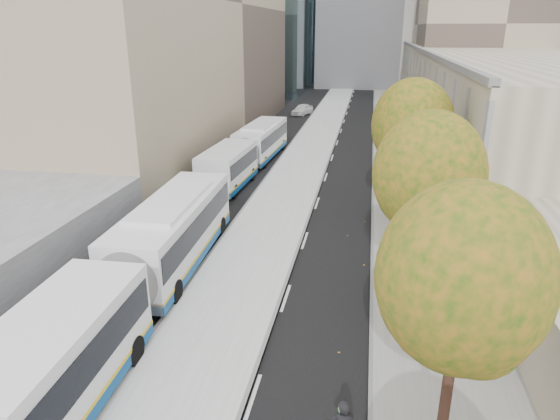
% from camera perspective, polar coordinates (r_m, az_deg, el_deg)
% --- Properties ---
extents(bus_platform, '(4.25, 150.00, 0.15)m').
position_cam_1_polar(bus_platform, '(42.31, 2.85, 5.89)').
color(bus_platform, '#B3B3B3').
rests_on(bus_platform, ground).
extents(sidewalk, '(4.75, 150.00, 0.08)m').
position_cam_1_polar(sidewalk, '(42.10, 13.75, 5.22)').
color(sidewalk, gray).
rests_on(sidewalk, ground).
extents(building_tan, '(18.00, 92.00, 8.00)m').
position_cam_1_polar(building_tan, '(71.43, 22.22, 13.47)').
color(building_tan, gray).
rests_on(building_tan, ground).
extents(building_midrise, '(24.00, 46.00, 25.00)m').
position_cam_1_polar(building_midrise, '(52.46, -18.12, 21.43)').
color(building_midrise, tan).
rests_on(building_midrise, ground).
extents(building_far_block, '(30.00, 18.00, 30.00)m').
position_cam_1_polar(building_far_block, '(101.93, 13.82, 22.09)').
color(building_far_block, '#AAA69D').
rests_on(building_far_block, ground).
extents(bus_shelter, '(1.90, 4.40, 2.53)m').
position_cam_1_polar(bus_shelter, '(19.10, 22.57, -7.07)').
color(bus_shelter, '#383A3F').
rests_on(bus_shelter, sidewalk).
extents(tree_b, '(4.00, 4.00, 6.97)m').
position_cam_1_polar(tree_b, '(12.20, 20.15, -7.34)').
color(tree_b, black).
rests_on(tree_b, sidewalk).
extents(tree_c, '(4.20, 4.20, 7.28)m').
position_cam_1_polar(tree_c, '(19.54, 16.62, 3.94)').
color(tree_c, black).
rests_on(tree_c, sidewalk).
extents(tree_d, '(4.40, 4.40, 7.60)m').
position_cam_1_polar(tree_d, '(28.24, 14.89, 9.33)').
color(tree_d, black).
rests_on(tree_d, sidewalk).
extents(bus_near, '(3.22, 18.25, 3.03)m').
position_cam_1_polar(bus_near, '(20.01, -15.95, -6.69)').
color(bus_near, white).
rests_on(bus_near, ground).
extents(bus_far, '(3.25, 16.76, 2.78)m').
position_cam_1_polar(bus_far, '(39.05, -3.59, 6.86)').
color(bus_far, white).
rests_on(bus_far, ground).
extents(distant_car, '(2.71, 4.31, 1.37)m').
position_cam_1_polar(distant_car, '(64.90, 2.56, 11.41)').
color(distant_car, silver).
rests_on(distant_car, ground).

